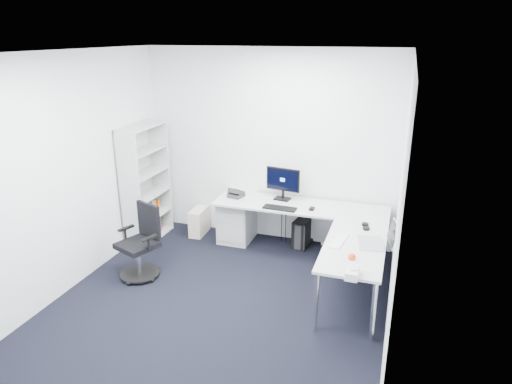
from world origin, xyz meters
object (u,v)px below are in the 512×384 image
(monitor, at_px, (283,184))
(laptop, at_px, (371,233))
(bookshelf, at_px, (146,184))
(l_desk, at_px, (294,238))
(task_chair, at_px, (137,243))

(monitor, distance_m, laptop, 1.67)
(bookshelf, height_order, monitor, bookshelf)
(bookshelf, bearing_deg, laptop, -11.55)
(l_desk, relative_size, task_chair, 2.57)
(task_chair, bearing_deg, laptop, 28.76)
(monitor, height_order, laptop, monitor)
(bookshelf, xyz_separation_m, monitor, (1.89, 0.41, 0.07))
(l_desk, bearing_deg, monitor, 121.26)
(bookshelf, xyz_separation_m, laptop, (3.18, -0.65, -0.02))
(task_chair, height_order, monitor, monitor)
(l_desk, xyz_separation_m, laptop, (1.00, -0.60, 0.47))
(bookshelf, height_order, laptop, bookshelf)
(bookshelf, bearing_deg, task_chair, -65.83)
(l_desk, relative_size, monitor, 4.83)
(bookshelf, relative_size, laptop, 4.44)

